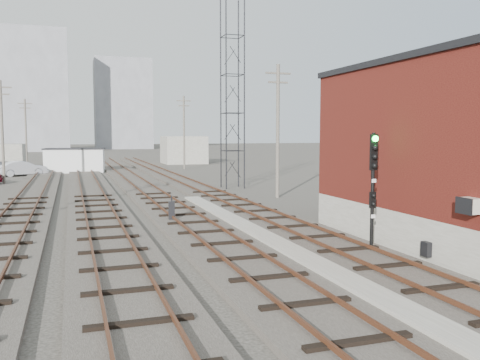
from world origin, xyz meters
name	(u,v)px	position (x,y,z in m)	size (l,w,h in m)	color
ground	(130,169)	(0.00, 60.00, 0.00)	(320.00, 320.00, 0.00)	#282621
track_right	(186,183)	(2.50, 39.00, 0.11)	(3.20, 90.00, 0.39)	#332D28
track_mid_right	(139,185)	(-1.50, 39.00, 0.11)	(3.20, 90.00, 0.39)	#332D28
track_mid_left	(89,186)	(-5.50, 39.00, 0.11)	(3.20, 90.00, 0.39)	#332D28
track_left	(36,188)	(-9.50, 39.00, 0.11)	(3.20, 90.00, 0.39)	#332D28
platform_curb	(273,244)	(0.50, 14.00, 0.13)	(0.90, 28.00, 0.26)	gray
brick_building	(461,153)	(7.50, 12.00, 3.63)	(6.54, 12.20, 7.22)	gray
lattice_tower	(232,94)	(5.50, 35.00, 7.50)	(1.60, 1.60, 15.00)	black
utility_pole_left_b	(2,129)	(-12.50, 45.00, 4.80)	(1.80, 0.24, 9.00)	#595147
utility_pole_left_c	(26,131)	(-12.50, 70.00, 4.80)	(1.80, 0.24, 9.00)	#595147
utility_pole_right_a	(278,127)	(6.50, 28.00, 4.80)	(1.80, 0.24, 9.00)	#595147
utility_pole_right_b	(184,130)	(6.50, 58.00, 4.80)	(1.80, 0.24, 9.00)	#595147
apartment_left	(22,91)	(-18.00, 135.00, 15.00)	(22.00, 14.00, 30.00)	gray
apartment_right	(123,104)	(8.00, 150.00, 13.00)	(16.00, 12.00, 26.00)	gray
shed_right	(184,150)	(9.00, 70.00, 2.00)	(6.00, 6.00, 4.00)	gray
signal_mast	(373,181)	(3.70, 12.17, 2.63)	(0.40, 0.42, 4.40)	gray
switch_stand	(172,211)	(-2.24, 20.41, 0.60)	(0.32, 0.32, 1.26)	black
site_trailer	(75,160)	(-6.45, 56.27, 1.39)	(6.86, 3.65, 2.76)	white
car_silver	(23,168)	(-11.64, 53.10, 0.79)	(1.66, 4.77, 1.57)	#B3B4BB
car_grey	(9,168)	(-13.23, 55.29, 0.72)	(2.02, 4.96, 1.44)	slate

